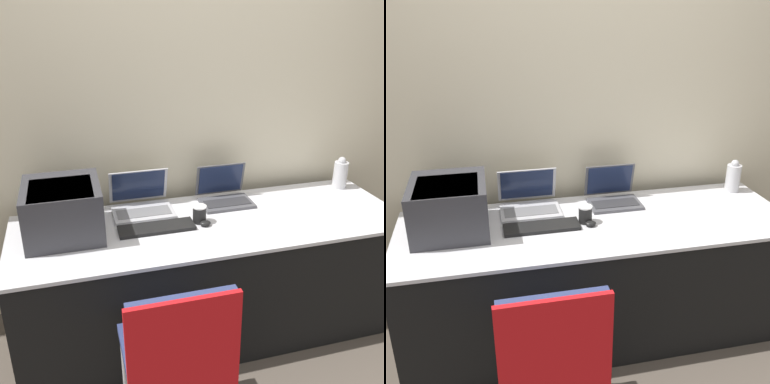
% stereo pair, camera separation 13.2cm
% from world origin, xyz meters
% --- Properties ---
extents(ground_plane, '(14.00, 14.00, 0.00)m').
position_xyz_m(ground_plane, '(0.00, 0.00, 0.00)').
color(ground_plane, brown).
extents(wall_back, '(8.00, 0.05, 2.60)m').
position_xyz_m(wall_back, '(0.00, 0.86, 1.30)').
color(wall_back, beige).
rests_on(wall_back, ground_plane).
extents(table, '(2.24, 0.76, 0.73)m').
position_xyz_m(table, '(0.00, 0.37, 0.37)').
color(table, black).
rests_on(table, ground_plane).
extents(printer, '(0.40, 0.43, 0.28)m').
position_xyz_m(printer, '(-0.81, 0.45, 0.88)').
color(printer, '#333338').
rests_on(printer, table).
extents(laptop_left, '(0.36, 0.30, 0.23)m').
position_xyz_m(laptop_left, '(-0.36, 0.62, 0.78)').
color(laptop_left, '#B7B7BC').
rests_on(laptop_left, table).
extents(laptop_right, '(0.32, 0.26, 0.22)m').
position_xyz_m(laptop_right, '(0.16, 0.61, 0.78)').
color(laptop_right, '#4C4C51').
rests_on(laptop_right, table).
extents(external_keyboard, '(0.42, 0.14, 0.02)m').
position_xyz_m(external_keyboard, '(-0.32, 0.36, 0.74)').
color(external_keyboard, black).
rests_on(external_keyboard, table).
extents(coffee_cup, '(0.08, 0.08, 0.10)m').
position_xyz_m(coffee_cup, '(-0.07, 0.38, 0.78)').
color(coffee_cup, black).
rests_on(coffee_cup, table).
extents(mouse, '(0.06, 0.05, 0.03)m').
position_xyz_m(mouse, '(-0.05, 0.33, 0.75)').
color(mouse, black).
rests_on(mouse, table).
extents(metal_pitcher, '(0.09, 0.09, 0.22)m').
position_xyz_m(metal_pitcher, '(0.98, 0.62, 0.83)').
color(metal_pitcher, silver).
rests_on(metal_pitcher, table).
extents(chair, '(0.44, 0.47, 0.92)m').
position_xyz_m(chair, '(-0.40, -0.42, 0.58)').
color(chair, navy).
rests_on(chair, ground_plane).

